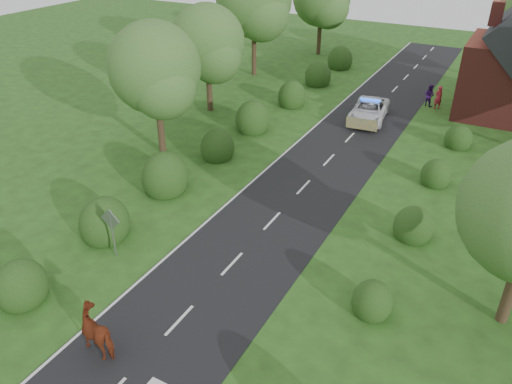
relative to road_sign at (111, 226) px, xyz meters
The scene contains 14 objects.
ground 5.63m from the road_sign, 21.80° to the right, with size 120.00×120.00×0.00m, color #28481A.
road 14.03m from the road_sign, 68.96° to the left, with size 6.00×70.00×0.02m, color black.
road_markings 11.56m from the road_sign, 72.72° to the left, with size 4.96×70.00×0.01m.
hedgerow_left 9.85m from the road_sign, 98.87° to the left, with size 2.75×50.41×3.00m.
hedgerow_right 14.85m from the road_sign, 38.46° to the left, with size 2.10×45.78×2.10m.
tree_left_a 11.55m from the road_sign, 115.73° to the left, with size 5.74×5.60×8.38m.
tree_left_b 19.22m from the road_sign, 109.29° to the left, with size 5.74×5.60×8.07m.
tree_left_c 29.28m from the road_sign, 105.46° to the left, with size 6.97×6.80×10.22m.
tree_left_d 38.41m from the road_sign, 97.87° to the left, with size 6.15×6.00×8.89m.
road_sign is the anchor object (origin of this frame).
cow 5.62m from the road_sign, 52.66° to the right, with size 1.09×2.06×1.46m, color maroon.
police_van 22.47m from the road_sign, 76.87° to the left, with size 3.02×5.59×1.62m.
pedestrian_red 28.31m from the road_sign, 71.12° to the left, with size 0.67×0.44×1.85m, color #BC253B.
pedestrian_purple 28.36m from the road_sign, 72.75° to the left, with size 0.85×0.67×1.76m, color #3F1668.
Camera 1 is at (9.41, -11.16, 13.99)m, focal length 35.00 mm.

